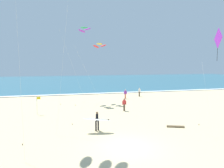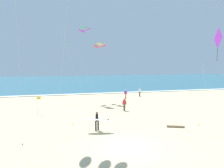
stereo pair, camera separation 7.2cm
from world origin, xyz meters
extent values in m
plane|color=#CCB789|center=(0.00, 0.00, 0.00)|extent=(160.00, 160.00, 0.00)
cube|color=#2D6075|center=(0.00, 54.75, 0.04)|extent=(160.00, 60.00, 0.08)
cube|color=white|center=(0.00, 25.05, 0.09)|extent=(160.00, 1.13, 0.01)
cylinder|color=black|center=(-1.70, 3.81, 0.44)|extent=(0.13, 0.13, 0.88)
cylinder|color=black|center=(-1.48, 3.93, 0.44)|extent=(0.13, 0.13, 0.88)
cube|color=black|center=(-1.59, 3.87, 1.18)|extent=(0.27, 0.37, 0.60)
cube|color=red|center=(-1.69, 3.89, 1.22)|extent=(0.05, 0.20, 0.32)
sphere|color=brown|center=(-1.59, 3.87, 1.60)|extent=(0.21, 0.21, 0.21)
cylinder|color=black|center=(-1.63, 3.65, 1.29)|extent=(0.09, 0.09, 0.26)
cylinder|color=black|center=(-1.71, 3.57, 1.16)|extent=(0.26, 0.13, 0.14)
cylinder|color=black|center=(-1.54, 4.10, 1.14)|extent=(0.09, 0.09, 0.56)
ellipsoid|color=white|center=(-1.66, 3.52, 1.12)|extent=(2.42, 1.03, 0.29)
cube|color=#333333|center=(-1.66, 3.52, 1.16)|extent=(2.03, 0.46, 0.20)
cube|color=#262628|center=(-0.69, 3.31, 1.05)|extent=(0.12, 0.04, 0.14)
ellipsoid|color=red|center=(1.45, 16.32, 8.54)|extent=(1.23, 1.01, 0.53)
ellipsoid|color=yellow|center=(1.03, 17.09, 8.87)|extent=(1.23, 1.01, 0.20)
ellipsoid|color=red|center=(0.61, 17.86, 8.54)|extent=(1.23, 1.01, 0.53)
cylinder|color=silver|center=(-0.93, 16.03, 4.27)|extent=(3.93, 2.14, 8.34)
cylinder|color=brown|center=(-2.89, 14.96, 0.05)|extent=(0.06, 0.06, 0.10)
cylinder|color=silver|center=(-4.33, 4.85, 6.46)|extent=(1.38, 2.58, 12.73)
cylinder|color=brown|center=(-3.65, 6.13, 0.05)|extent=(0.06, 0.06, 0.10)
ellipsoid|color=purple|center=(-0.89, 16.58, 10.89)|extent=(1.32, 1.00, 0.55)
ellipsoid|color=green|center=(-1.20, 17.46, 11.24)|extent=(1.31, 1.00, 0.20)
ellipsoid|color=purple|center=(-1.51, 18.34, 10.89)|extent=(1.32, 1.00, 0.55)
cylinder|color=silver|center=(-3.05, 16.81, 5.45)|extent=(3.71, 1.33, 10.70)
cylinder|color=brown|center=(-4.91, 16.15, 0.05)|extent=(0.06, 0.06, 0.10)
cube|color=purple|center=(6.85, -0.18, 7.73)|extent=(0.57, 1.40, 1.49)
cylinder|color=black|center=(6.85, -0.18, 6.52)|extent=(0.02, 0.02, 0.94)
cylinder|color=silver|center=(7.50, 1.46, 3.08)|extent=(1.30, 3.29, 5.96)
cylinder|color=brown|center=(8.14, 3.10, 0.05)|extent=(0.06, 0.06, 0.10)
cylinder|color=silver|center=(-7.00, 0.75, 5.42)|extent=(0.68, 2.74, 10.65)
cylinder|color=brown|center=(-7.33, 2.11, 0.05)|extent=(0.06, 0.06, 0.10)
cylinder|color=#4C3D2D|center=(2.88, 10.28, 0.42)|extent=(0.22, 0.22, 0.84)
cube|color=red|center=(2.88, 10.28, 1.11)|extent=(0.35, 0.24, 0.54)
sphere|color=brown|center=(2.88, 10.28, 1.49)|extent=(0.20, 0.20, 0.20)
cylinder|color=red|center=(2.68, 10.33, 1.01)|extent=(0.08, 0.08, 0.50)
cylinder|color=red|center=(3.09, 10.24, 1.01)|extent=(0.08, 0.08, 0.50)
cylinder|color=#D8593F|center=(5.61, 18.43, 0.42)|extent=(0.22, 0.22, 0.84)
cube|color=purple|center=(5.61, 18.43, 1.11)|extent=(0.33, 0.20, 0.54)
sphere|color=beige|center=(5.61, 18.43, 1.49)|extent=(0.20, 0.20, 0.20)
cylinder|color=purple|center=(5.81, 18.41, 1.01)|extent=(0.08, 0.08, 0.50)
cylinder|color=purple|center=(5.40, 18.44, 1.01)|extent=(0.08, 0.08, 0.50)
cylinder|color=#4C3D2D|center=(8.72, 19.97, 0.42)|extent=(0.22, 0.22, 0.84)
cube|color=white|center=(8.72, 19.97, 1.11)|extent=(0.35, 0.25, 0.54)
sphere|color=beige|center=(8.72, 19.97, 1.49)|extent=(0.20, 0.20, 0.20)
cylinder|color=white|center=(8.52, 19.92, 1.01)|extent=(0.08, 0.08, 0.50)
cylinder|color=white|center=(8.93, 20.02, 1.01)|extent=(0.08, 0.08, 0.50)
cylinder|color=silver|center=(-7.46, 11.12, 1.05)|extent=(0.05, 0.05, 2.10)
cube|color=yellow|center=(-7.24, 11.12, 1.90)|extent=(0.40, 0.02, 0.28)
cylinder|color=#846B4C|center=(5.59, 3.04, 0.10)|extent=(1.55, 0.75, 0.20)
camera|label=1|loc=(-4.25, -12.60, 5.83)|focal=31.33mm
camera|label=2|loc=(-4.18, -12.61, 5.83)|focal=31.33mm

